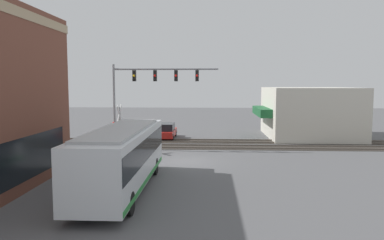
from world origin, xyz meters
The scene contains 9 objects.
ground_plane centered at (0.00, 0.00, 0.00)m, with size 120.00×120.00×0.00m, color #565659.
shop_building centered at (13.02, -11.69, 2.53)m, with size 9.92×9.68×5.05m.
city_bus centered at (-7.18, 2.80, 1.77)m, with size 10.97×2.59×3.21m.
traffic_signal_gantry centered at (4.96, 3.51, 5.35)m, with size 0.42×8.72×7.03m.
crossing_signal centered at (3.29, 5.51, 2.30)m, with size 1.41×1.18×3.81m.
rail_track_near centered at (6.00, 0.00, 0.03)m, with size 2.60×60.00×0.15m.
rail_track_far centered at (9.20, 0.00, 0.03)m, with size 2.60×60.00×0.15m.
parked_car_red centered at (11.11, 2.80, 0.71)m, with size 4.64×1.82×1.53m.
pedestrian_at_crossing centered at (2.39, 4.48, 0.91)m, with size 0.34×0.34×1.78m.
Camera 1 is at (-25.69, -1.68, 5.40)m, focal length 35.00 mm.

